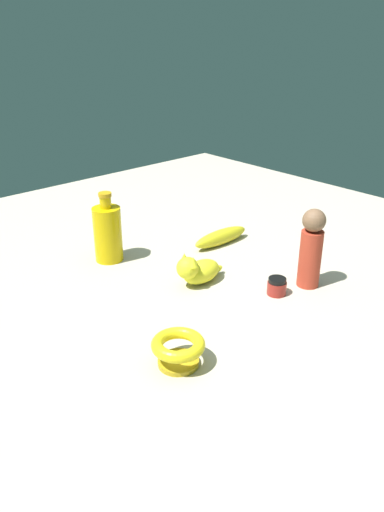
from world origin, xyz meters
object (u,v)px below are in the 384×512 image
(bowl, at_px, (178,348))
(bottle_tall, at_px, (108,233))
(nail_polish_jar, at_px, (277,286))
(person_figure_adult, at_px, (311,248))
(banana, at_px, (221,237))
(cat_figurine, at_px, (198,270))

(bowl, height_order, bottle_tall, bottle_tall)
(bowl, distance_m, bottle_tall, 0.52)
(bottle_tall, bearing_deg, bowl, 160.82)
(nail_polish_jar, relative_size, person_figure_adult, 0.23)
(bottle_tall, height_order, banana, bottle_tall)
(banana, bearing_deg, bowl, -141.68)
(bowl, distance_m, person_figure_adult, 0.46)
(cat_figurine, height_order, banana, cat_figurine)
(cat_figurine, relative_size, bowl, 1.44)
(bowl, bearing_deg, nail_polish_jar, -82.14)
(cat_figurine, height_order, person_figure_adult, person_figure_adult)
(cat_figurine, bearing_deg, person_figure_adult, -133.74)
(cat_figurine, bearing_deg, nail_polish_jar, -147.96)
(bowl, relative_size, banana, 0.52)
(person_figure_adult, bearing_deg, cat_figurine, 46.26)
(bottle_tall, xyz_separation_m, person_figure_adult, (-0.46, -0.28, 0.02))
(banana, xyz_separation_m, person_figure_adult, (-0.33, 0.02, 0.08))
(person_figure_adult, bearing_deg, bottle_tall, 31.55)
(nail_polish_jar, bearing_deg, person_figure_adult, -103.83)
(cat_figurine, xyz_separation_m, bowl, (-0.22, 0.25, 0.00))
(bottle_tall, relative_size, person_figure_adult, 0.96)
(bowl, relative_size, nail_polish_jar, 2.22)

